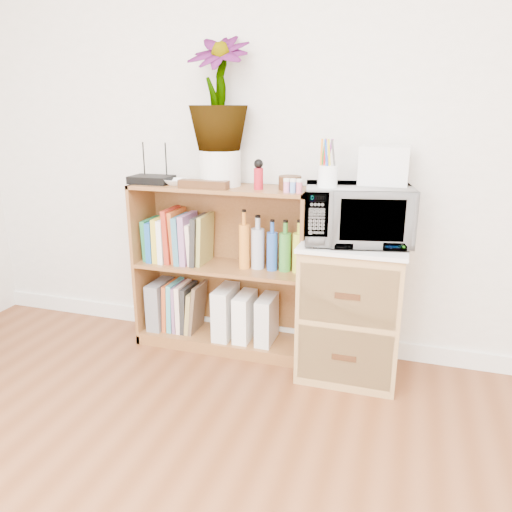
% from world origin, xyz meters
% --- Properties ---
extents(skirting_board, '(4.00, 0.02, 0.10)m').
position_xyz_m(skirting_board, '(0.00, 2.24, 0.05)').
color(skirting_board, white).
rests_on(skirting_board, ground).
extents(bookshelf, '(1.00, 0.30, 0.95)m').
position_xyz_m(bookshelf, '(-0.35, 2.10, 0.47)').
color(bookshelf, brown).
rests_on(bookshelf, ground).
extents(wicker_unit, '(0.50, 0.45, 0.70)m').
position_xyz_m(wicker_unit, '(0.40, 2.02, 0.35)').
color(wicker_unit, '#9E7542').
rests_on(wicker_unit, ground).
extents(microwave, '(0.57, 0.44, 0.28)m').
position_xyz_m(microwave, '(0.40, 2.02, 0.86)').
color(microwave, white).
rests_on(microwave, wicker_unit).
extents(pen_cup, '(0.09, 0.09, 0.10)m').
position_xyz_m(pen_cup, '(0.26, 1.92, 1.05)').
color(pen_cup, white).
rests_on(pen_cup, microwave).
extents(small_appliance, '(0.23, 0.19, 0.18)m').
position_xyz_m(small_appliance, '(0.51, 2.10, 1.09)').
color(small_appliance, silver).
rests_on(small_appliance, microwave).
extents(router, '(0.23, 0.16, 0.04)m').
position_xyz_m(router, '(-0.76, 2.08, 0.97)').
color(router, black).
rests_on(router, bookshelf).
extents(white_bowl, '(0.13, 0.13, 0.03)m').
position_xyz_m(white_bowl, '(-0.60, 2.07, 0.97)').
color(white_bowl, white).
rests_on(white_bowl, bookshelf).
extents(plant_pot, '(0.22, 0.22, 0.19)m').
position_xyz_m(plant_pot, '(-0.36, 2.12, 1.05)').
color(plant_pot, white).
rests_on(plant_pot, bookshelf).
extents(potted_plant, '(0.32, 0.32, 0.58)m').
position_xyz_m(potted_plant, '(-0.36, 2.12, 1.43)').
color(potted_plant, '#2C6F2E').
rests_on(potted_plant, plant_pot).
extents(trinket_box, '(0.27, 0.07, 0.04)m').
position_xyz_m(trinket_box, '(-0.40, 2.00, 0.97)').
color(trinket_box, '#3C2510').
rests_on(trinket_box, bookshelf).
extents(kokeshi_doll, '(0.05, 0.05, 0.11)m').
position_xyz_m(kokeshi_doll, '(-0.12, 2.06, 1.01)').
color(kokeshi_doll, '#A61422').
rests_on(kokeshi_doll, bookshelf).
extents(wooden_bowl, '(0.12, 0.12, 0.07)m').
position_xyz_m(wooden_bowl, '(0.04, 2.11, 0.98)').
color(wooden_bowl, '#361A0E').
rests_on(wooden_bowl, bookshelf).
extents(paint_jars, '(0.10, 0.04, 0.05)m').
position_xyz_m(paint_jars, '(0.08, 2.01, 0.98)').
color(paint_jars, pink).
rests_on(paint_jars, bookshelf).
extents(file_box, '(0.09, 0.23, 0.28)m').
position_xyz_m(file_box, '(-0.76, 2.10, 0.21)').
color(file_box, slate).
rests_on(file_box, bookshelf).
extents(magazine_holder_left, '(0.09, 0.24, 0.30)m').
position_xyz_m(magazine_holder_left, '(-0.33, 2.09, 0.22)').
color(magazine_holder_left, silver).
rests_on(magazine_holder_left, bookshelf).
extents(magazine_holder_mid, '(0.09, 0.22, 0.27)m').
position_xyz_m(magazine_holder_mid, '(-0.21, 2.09, 0.21)').
color(magazine_holder_mid, white).
rests_on(magazine_holder_mid, bookshelf).
extents(magazine_holder_right, '(0.09, 0.22, 0.27)m').
position_xyz_m(magazine_holder_right, '(-0.08, 2.09, 0.20)').
color(magazine_holder_right, silver).
rests_on(magazine_holder_right, bookshelf).
extents(cookbooks, '(0.38, 0.20, 0.31)m').
position_xyz_m(cookbooks, '(-0.62, 2.10, 0.63)').
color(cookbooks, '#207945').
rests_on(cookbooks, bookshelf).
extents(liquor_bottles, '(0.45, 0.07, 0.32)m').
position_xyz_m(liquor_bottles, '(-0.02, 2.10, 0.64)').
color(liquor_bottles, orange).
rests_on(liquor_bottles, bookshelf).
extents(lower_books, '(0.23, 0.19, 0.30)m').
position_xyz_m(lower_books, '(-0.60, 2.10, 0.21)').
color(lower_books, '#BA4D20').
rests_on(lower_books, bookshelf).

